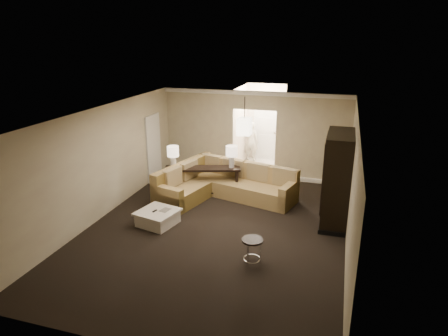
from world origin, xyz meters
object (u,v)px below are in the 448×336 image
(armoire, at_px, (337,181))
(sectional_sofa, at_px, (222,185))
(coffee_table, at_px, (158,217))
(person, at_px, (251,139))
(console_table, at_px, (203,178))
(drink_table, at_px, (252,246))

(armoire, bearing_deg, sectional_sofa, 167.31)
(coffee_table, height_order, person, person)
(sectional_sofa, height_order, coffee_table, sectional_sofa)
(coffee_table, bearing_deg, console_table, 79.18)
(armoire, distance_m, person, 5.37)
(coffee_table, height_order, drink_table, drink_table)
(sectional_sofa, xyz_separation_m, armoire, (3.14, -0.71, 0.70))
(console_table, height_order, person, person)
(armoire, relative_size, person, 1.39)
(console_table, bearing_deg, coffee_table, -118.65)
(sectional_sofa, relative_size, coffee_table, 3.53)
(drink_table, bearing_deg, sectional_sofa, 117.06)
(sectional_sofa, height_order, person, person)
(person, bearing_deg, armoire, 130.74)
(coffee_table, bearing_deg, person, 80.13)
(armoire, xyz_separation_m, person, (-3.14, 4.35, -0.27))
(person, bearing_deg, coffee_table, 85.02)
(console_table, relative_size, person, 1.34)
(armoire, xyz_separation_m, drink_table, (-1.52, -2.45, -0.70))
(coffee_table, distance_m, console_table, 2.21)
(coffee_table, xyz_separation_m, person, (1.00, 5.75, 0.63))
(console_table, xyz_separation_m, drink_table, (2.21, -3.20, -0.10))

